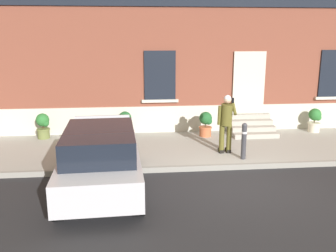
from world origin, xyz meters
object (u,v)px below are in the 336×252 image
at_px(hatchback_car_silver, 101,158).
at_px(planter_cream, 315,120).
at_px(bollard_near_person, 244,140).
at_px(planter_charcoal, 125,123).
at_px(planter_terracotta, 206,123).
at_px(person_on_phone, 226,120).
at_px(planter_olive, 43,125).

relative_size(hatchback_car_silver, planter_cream, 4.80).
xyz_separation_m(hatchback_car_silver, bollard_near_person, (3.86, 1.44, -0.08)).
bearing_deg(hatchback_car_silver, planter_cream, 29.56).
xyz_separation_m(planter_charcoal, planter_terracotta, (2.76, -0.34, 0.00)).
relative_size(bollard_near_person, person_on_phone, 0.60).
xyz_separation_m(hatchback_car_silver, planter_olive, (-2.24, 4.23, -0.18)).
xyz_separation_m(hatchback_car_silver, planter_cream, (7.32, 4.15, -0.18)).
distance_m(bollard_near_person, planter_olive, 6.71).
height_order(planter_charcoal, planter_terracotta, same).
height_order(hatchback_car_silver, planter_charcoal, hatchback_car_silver).
bearing_deg(hatchback_car_silver, person_on_phone, 30.15).
height_order(planter_olive, planter_cream, same).
relative_size(planter_charcoal, planter_cream, 1.00).
bearing_deg(planter_terracotta, person_on_phone, -83.92).
bearing_deg(person_on_phone, bollard_near_person, -73.24).
relative_size(bollard_near_person, planter_charcoal, 1.22).
relative_size(planter_olive, planter_charcoal, 1.00).
bearing_deg(person_on_phone, planter_olive, 143.14).
distance_m(bollard_near_person, person_on_phone, 0.82).
bearing_deg(person_on_phone, planter_charcoal, 126.84).
height_order(planter_olive, planter_terracotta, same).
bearing_deg(planter_terracotta, planter_olive, 177.12).
bearing_deg(bollard_near_person, planter_cream, 38.07).
bearing_deg(planter_olive, planter_terracotta, -2.88).
bearing_deg(planter_charcoal, person_on_phone, -37.35).
distance_m(hatchback_car_silver, person_on_phone, 4.05).
distance_m(person_on_phone, planter_charcoal, 3.77).
distance_m(hatchback_car_silver, planter_terracotta, 5.14).
relative_size(hatchback_car_silver, planter_charcoal, 4.80).
bearing_deg(planter_cream, planter_terracotta, -177.15).
bearing_deg(planter_charcoal, bollard_near_person, -40.46).
bearing_deg(planter_terracotta, planter_cream, 2.85).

